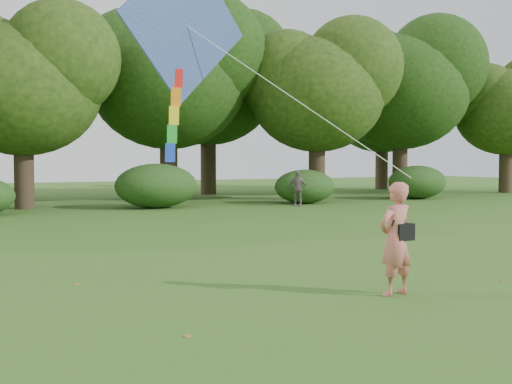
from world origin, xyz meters
name	(u,v)px	position (x,y,z in m)	size (l,w,h in m)	color
ground	(341,296)	(0.00, 0.00, 0.00)	(100.00, 100.00, 0.00)	#265114
man_kite_flyer	(396,239)	(0.78, -0.32, 0.87)	(0.63, 0.41, 1.73)	#C7685E
bystander_right	(297,188)	(8.84, 16.11, 0.79)	(0.92, 0.38, 1.57)	slate
crossbody_bag	(403,231)	(0.90, -0.35, 0.98)	(0.43, 0.20, 0.70)	black
flying_kite	(185,28)	(-2.29, 0.52, 3.90)	(4.39, 1.26, 3.27)	#2954B3
tree_line	(96,85)	(1.67, 22.88, 5.60)	(54.70, 15.30, 9.48)	#3A2D1E
shrub_band	(67,190)	(-0.72, 17.60, 0.86)	(39.15, 3.22, 1.88)	#264919
fallen_leaves	(271,277)	(-0.21, 1.84, 0.01)	(11.08, 15.07, 0.01)	olive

